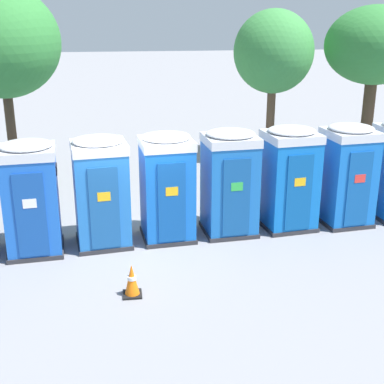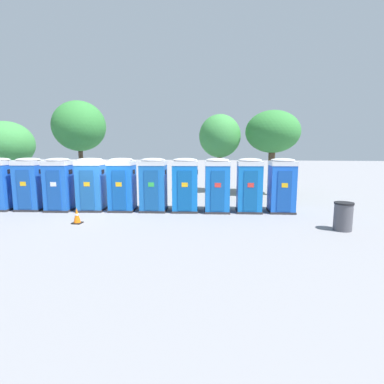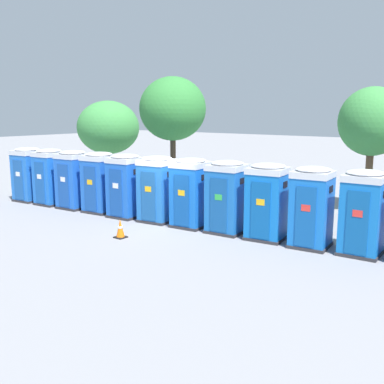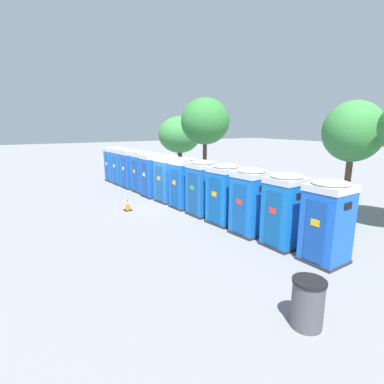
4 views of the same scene
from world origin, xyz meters
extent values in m
plane|color=gray|center=(0.00, 0.00, 0.00)|extent=(120.00, 120.00, 0.00)
cube|color=#2D2D33|center=(-2.25, -0.32, 0.05)|extent=(1.29, 1.30, 0.10)
cube|color=blue|center=(-2.25, -0.32, 1.15)|extent=(1.23, 1.24, 2.10)
cube|color=#14469B|center=(-2.19, -0.90, 1.07)|extent=(0.62, 0.09, 1.85)
cube|color=white|center=(-2.19, -0.92, 1.35)|extent=(0.28, 0.03, 0.20)
cube|color=black|center=(-1.67, -0.26, 1.89)|extent=(0.06, 0.36, 0.20)
cube|color=silver|center=(-2.25, -0.32, 2.30)|extent=(1.27, 1.27, 0.20)
ellipsoid|color=silver|center=(-2.25, -0.32, 2.45)|extent=(1.21, 1.21, 0.18)
cube|color=#2D2D33|center=(-0.75, -0.09, 0.05)|extent=(1.36, 1.34, 0.10)
cube|color=blue|center=(-0.75, -0.09, 1.15)|extent=(1.30, 1.28, 2.10)
cube|color=#195297|center=(-0.68, -0.67, 1.07)|extent=(0.64, 0.11, 1.85)
cube|color=yellow|center=(-0.67, -0.69, 1.35)|extent=(0.28, 0.04, 0.20)
cube|color=black|center=(-0.16, -0.02, 1.89)|extent=(0.07, 0.36, 0.20)
cube|color=silver|center=(-0.75, -0.09, 2.30)|extent=(1.34, 1.32, 0.20)
ellipsoid|color=silver|center=(-0.75, -0.09, 2.45)|extent=(1.27, 1.25, 0.18)
cube|color=#2D2D33|center=(0.75, 0.05, 0.05)|extent=(1.30, 1.30, 0.10)
cube|color=blue|center=(0.75, 0.05, 1.15)|extent=(1.23, 1.24, 2.10)
cube|color=#0F4B9F|center=(0.81, -0.53, 1.07)|extent=(0.62, 0.09, 1.85)
cube|color=yellow|center=(0.81, -0.55, 1.35)|extent=(0.28, 0.03, 0.20)
cube|color=black|center=(1.33, 0.11, 1.89)|extent=(0.06, 0.36, 0.20)
cube|color=silver|center=(0.75, 0.05, 2.30)|extent=(1.27, 1.28, 0.20)
ellipsoid|color=silver|center=(0.75, 0.05, 2.45)|extent=(1.21, 1.21, 0.18)
cube|color=#2D2D33|center=(2.26, 0.19, 0.05)|extent=(1.32, 1.29, 0.10)
cube|color=blue|center=(2.26, 0.19, 1.15)|extent=(1.26, 1.23, 2.10)
cube|color=#134D93|center=(2.31, -0.40, 1.07)|extent=(0.64, 0.08, 1.85)
cube|color=green|center=(2.31, -0.41, 1.35)|extent=(0.28, 0.03, 0.20)
cube|color=black|center=(2.85, 0.23, 1.89)|extent=(0.05, 0.36, 0.20)
cube|color=silver|center=(2.26, 0.19, 2.30)|extent=(1.29, 1.27, 0.20)
ellipsoid|color=silver|center=(2.26, 0.19, 2.45)|extent=(1.23, 1.21, 0.18)
cube|color=#2D2D33|center=(3.76, 0.32, 0.05)|extent=(1.36, 1.34, 0.10)
cube|color=blue|center=(3.76, 0.32, 1.15)|extent=(1.30, 1.27, 2.10)
cube|color=#0C4F9C|center=(3.84, -0.26, 1.07)|extent=(0.64, 0.11, 1.85)
cube|color=yellow|center=(3.84, -0.28, 1.35)|extent=(0.28, 0.04, 0.20)
cube|color=black|center=(4.36, 0.39, 1.89)|extent=(0.07, 0.36, 0.20)
cube|color=silver|center=(3.76, 0.32, 2.30)|extent=(1.34, 1.31, 0.20)
ellipsoid|color=silver|center=(3.76, 0.32, 2.45)|extent=(1.27, 1.25, 0.18)
cube|color=#2D2D33|center=(5.27, 0.38, 0.05)|extent=(1.29, 1.31, 0.10)
cube|color=blue|center=(5.27, 0.38, 1.15)|extent=(1.23, 1.25, 2.10)
cube|color=#104F9D|center=(5.34, -0.20, 1.07)|extent=(0.61, 0.09, 1.85)
cube|color=red|center=(5.34, -0.22, 1.35)|extent=(0.28, 0.04, 0.20)
cube|color=black|center=(5.84, 0.44, 1.89)|extent=(0.06, 0.36, 0.20)
cube|color=silver|center=(5.27, 0.38, 2.30)|extent=(1.26, 1.29, 0.20)
ellipsoid|color=silver|center=(5.27, 0.38, 2.45)|extent=(1.20, 1.23, 0.18)
cylinder|color=brown|center=(5.10, 6.70, 1.50)|extent=(0.30, 0.30, 3.00)
ellipsoid|color=#3D8C42|center=(5.10, 6.70, 3.79)|extent=(2.76, 2.76, 2.84)
cylinder|color=#4C3826|center=(-3.34, 3.93, 1.74)|extent=(0.27, 0.27, 3.49)
ellipsoid|color=#337F38|center=(-3.34, 3.93, 4.32)|extent=(3.17, 3.17, 3.02)
cylinder|color=#4C3826|center=(8.43, 6.01, 1.64)|extent=(0.42, 0.42, 3.29)
ellipsoid|color=#337F38|center=(8.43, 6.01, 4.01)|extent=(3.39, 3.39, 2.64)
cube|color=black|center=(-0.18, -2.60, 0.02)|extent=(0.36, 0.36, 0.04)
cone|color=orange|center=(-0.18, -2.60, 0.34)|extent=(0.28, 0.28, 0.60)
cylinder|color=white|center=(-0.18, -2.60, 0.37)|extent=(0.17, 0.17, 0.07)
camera|label=1|loc=(-0.28, -11.66, 5.16)|focal=50.00mm
camera|label=2|loc=(5.99, -13.59, 3.02)|focal=28.00mm
camera|label=3|loc=(10.68, -12.67, 4.21)|focal=42.00mm
camera|label=4|loc=(13.54, -7.05, 4.09)|focal=28.00mm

